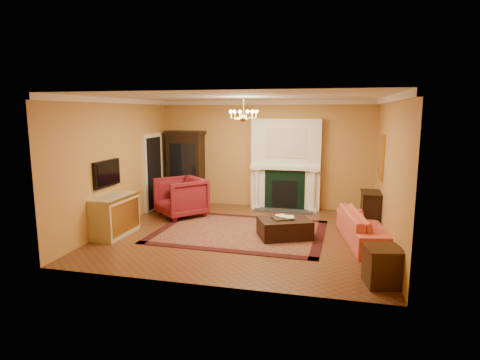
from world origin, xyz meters
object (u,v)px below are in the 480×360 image
(wingback_armchair, at_px, (181,195))
(pedestal_table, at_px, (178,199))
(china_cabinet, at_px, (186,169))
(commode, at_px, (114,216))
(end_table, at_px, (383,267))
(console_table, at_px, (370,210))
(leather_ottoman, at_px, (284,228))
(coral_sofa, at_px, (368,222))

(wingback_armchair, bearing_deg, pedestal_table, -172.34)
(china_cabinet, distance_m, wingback_armchair, 1.51)
(commode, bearing_deg, end_table, -12.18)
(china_cabinet, distance_m, end_table, 6.84)
(end_table, xyz_separation_m, console_table, (0.06, 3.33, 0.11))
(pedestal_table, distance_m, leather_ottoman, 3.24)
(pedestal_table, xyz_separation_m, coral_sofa, (4.69, -1.20, 0.01))
(leather_ottoman, bearing_deg, pedestal_table, 133.47)
(leather_ottoman, bearing_deg, commode, 167.11)
(coral_sofa, bearing_deg, china_cabinet, 53.22)
(pedestal_table, bearing_deg, china_cabinet, 101.26)
(console_table, bearing_deg, commode, -161.21)
(pedestal_table, height_order, end_table, pedestal_table)
(wingback_armchair, height_order, leather_ottoman, wingback_armchair)
(wingback_armchair, distance_m, leather_ottoman, 3.09)
(wingback_armchair, relative_size, commode, 0.94)
(end_table, bearing_deg, wingback_armchair, 145.34)
(wingback_armchair, height_order, end_table, wingback_armchair)
(end_table, bearing_deg, pedestal_table, 145.36)
(commode, xyz_separation_m, end_table, (5.45, -1.35, -0.15))
(commode, xyz_separation_m, console_table, (5.51, 1.99, -0.04))
(pedestal_table, bearing_deg, commode, -109.20)
(coral_sofa, relative_size, console_table, 2.76)
(end_table, distance_m, console_table, 3.34)
(pedestal_table, distance_m, end_table, 5.80)
(end_table, bearing_deg, commode, 166.12)
(pedestal_table, relative_size, end_table, 1.25)
(console_table, distance_m, leather_ottoman, 2.27)
(china_cabinet, distance_m, pedestal_table, 1.44)
(china_cabinet, bearing_deg, coral_sofa, -22.24)
(china_cabinet, bearing_deg, pedestal_table, -74.29)
(pedestal_table, bearing_deg, console_table, 0.44)
(china_cabinet, relative_size, wingback_armchair, 1.84)
(coral_sofa, distance_m, console_table, 1.25)
(console_table, height_order, leather_ottoman, console_table)
(wingback_armchair, bearing_deg, console_table, 43.26)
(coral_sofa, bearing_deg, pedestal_table, 65.55)
(console_table, bearing_deg, china_cabinet, 165.17)
(console_table, bearing_deg, leather_ottoman, -146.10)
(wingback_armchair, bearing_deg, leather_ottoman, 19.32)
(pedestal_table, bearing_deg, leather_ottoman, -22.96)
(china_cabinet, relative_size, end_table, 3.51)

